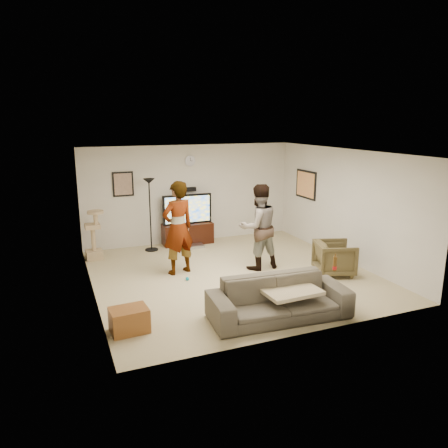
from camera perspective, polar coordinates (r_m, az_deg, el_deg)
name	(u,v)px	position (r m, az deg, el deg)	size (l,w,h in m)	color
floor	(232,275)	(8.99, 1.04, -6.71)	(5.50, 5.50, 0.02)	tan
ceiling	(232,152)	(8.45, 1.12, 9.53)	(5.50, 5.50, 0.02)	white
wall_back	(190,194)	(11.17, -4.47, 4.00)	(5.50, 0.04, 2.50)	beige
wall_front	(307,254)	(6.28, 10.98, -3.93)	(5.50, 0.04, 2.50)	beige
wall_left	(89,228)	(7.99, -17.38, -0.50)	(0.04, 5.50, 2.50)	beige
wall_right	(345,205)	(10.01, 15.73, 2.39)	(0.04, 5.50, 2.50)	beige
wall_clock	(190,161)	(11.03, -4.51, 8.33)	(0.26, 0.26, 0.04)	silver
wall_speaker	(191,189)	(11.09, -4.39, 4.61)	(0.25, 0.10, 0.10)	black
picture_back	(123,184)	(10.71, -13.21, 5.16)	(0.42, 0.03, 0.52)	#8A6F5F
picture_right	(306,184)	(11.25, 10.77, 5.16)	(0.03, 0.78, 0.62)	#FB9C5C
tv_stand	(188,234)	(11.10, -4.83, -1.27)	(1.28, 0.45, 0.53)	black
console_box	(196,246)	(10.82, -3.79, -2.92)	(0.40, 0.30, 0.07)	#AFAEB8
tv	(187,209)	(10.95, -4.89, 1.98)	(1.27, 0.08, 0.75)	black
tv_screen	(188,209)	(10.91, -4.82, 1.93)	(1.16, 0.01, 0.66)	yellow
floor_lamp	(150,215)	(10.51, -9.73, 1.15)	(0.32, 0.32, 1.75)	black
cat_tree	(93,235)	(10.22, -16.94, -1.39)	(0.36, 0.36, 1.14)	tan
person_left	(178,228)	(8.83, -6.11, -0.52)	(0.71, 0.46, 1.93)	#9A9A9A
person_right	(258,227)	(9.11, 4.57, -0.39)	(0.89, 0.69, 1.82)	#2F558B
sofa	(279,299)	(7.06, 7.32, -9.76)	(2.26, 0.88, 0.66)	#4E483B
throw_blanket	(290,290)	(7.10, 8.69, -8.65)	(0.90, 0.70, 0.06)	#CCB98C
beer_bottle	(335,264)	(7.43, 14.46, -5.12)	(0.06, 0.06, 0.25)	#4D310D
armchair	(334,258)	(9.16, 14.41, -4.39)	(0.74, 0.76, 0.69)	#493F24
side_table	(129,320)	(6.79, -12.43, -12.30)	(0.56, 0.42, 0.37)	brown
toy_ball	(187,279)	(8.67, -4.87, -7.22)	(0.07, 0.07, 0.07)	#0986A8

